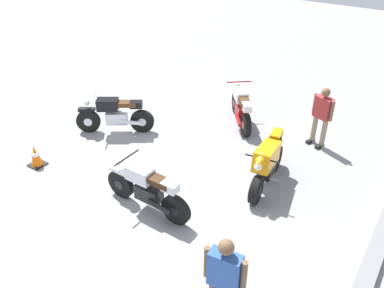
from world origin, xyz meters
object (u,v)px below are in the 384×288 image
at_px(motorcycle_silver_cruiser, 147,189).
at_px(person_in_blue_shirt, 224,278).
at_px(person_in_red_shirt, 322,114).
at_px(motorcycle_orange_sportbike, 267,162).
at_px(traffic_cone, 36,156).
at_px(motorcycle_black_cruiser, 115,115).
at_px(motorcycle_cream_vintage, 241,108).

distance_m(motorcycle_silver_cruiser, person_in_blue_shirt, 2.94).
bearing_deg(person_in_red_shirt, person_in_blue_shirt, 28.10).
height_order(motorcycle_silver_cruiser, person_in_red_shirt, person_in_red_shirt).
height_order(motorcycle_orange_sportbike, person_in_red_shirt, person_in_red_shirt).
relative_size(motorcycle_silver_cruiser, traffic_cone, 3.95).
bearing_deg(motorcycle_orange_sportbike, person_in_blue_shirt, 7.08).
bearing_deg(person_in_blue_shirt, motorcycle_orange_sportbike, -170.81).
distance_m(motorcycle_orange_sportbike, motorcycle_silver_cruiser, 2.65).
relative_size(motorcycle_black_cruiser, person_in_red_shirt, 1.15).
bearing_deg(motorcycle_cream_vintage, motorcycle_black_cruiser, 92.32).
height_order(motorcycle_cream_vintage, traffic_cone, motorcycle_cream_vintage).
height_order(motorcycle_silver_cruiser, motorcycle_cream_vintage, motorcycle_silver_cruiser).
bearing_deg(person_in_red_shirt, motorcycle_cream_vintage, -65.10).
bearing_deg(motorcycle_orange_sportbike, traffic_cone, -72.07).
bearing_deg(motorcycle_black_cruiser, person_in_red_shirt, 172.95).
height_order(motorcycle_black_cruiser, motorcycle_cream_vintage, motorcycle_black_cruiser).
xyz_separation_m(motorcycle_silver_cruiser, motorcycle_cream_vintage, (-4.31, -0.14, -0.03)).
relative_size(motorcycle_orange_sportbike, motorcycle_silver_cruiser, 0.94).
xyz_separation_m(motorcycle_black_cruiser, motorcycle_cream_vintage, (-2.29, 2.59, -0.03)).
relative_size(person_in_blue_shirt, traffic_cone, 3.13).
relative_size(motorcycle_orange_sportbike, person_in_blue_shirt, 1.18).
bearing_deg(motorcycle_cream_vintage, person_in_red_shirt, -127.32).
bearing_deg(person_in_red_shirt, traffic_cone, -25.63).
height_order(motorcycle_black_cruiser, person_in_red_shirt, person_in_red_shirt).
bearing_deg(traffic_cone, motorcycle_cream_vintage, 146.01).
distance_m(person_in_blue_shirt, person_in_red_shirt, 5.80).
height_order(person_in_blue_shirt, traffic_cone, person_in_blue_shirt).
bearing_deg(motorcycle_cream_vintage, traffic_cone, 106.78).
bearing_deg(traffic_cone, motorcycle_black_cruiser, 168.08).
relative_size(person_in_blue_shirt, person_in_red_shirt, 1.05).
bearing_deg(motorcycle_black_cruiser, traffic_cone, 44.61).
relative_size(motorcycle_orange_sportbike, traffic_cone, 3.69).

